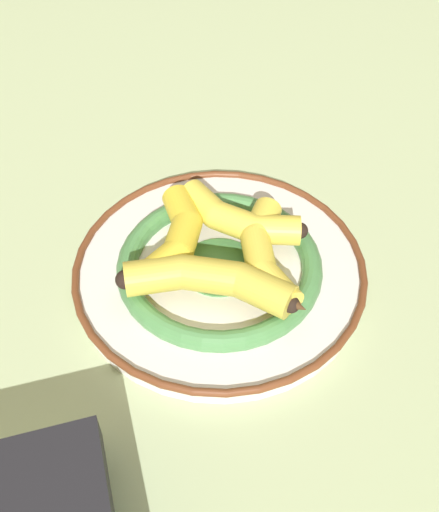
{
  "coord_description": "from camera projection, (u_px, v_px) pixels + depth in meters",
  "views": [
    {
      "loc": [
        0.47,
        -0.05,
        0.56
      ],
      "look_at": [
        -0.01,
        -0.03,
        0.04
      ],
      "focal_mm": 42.0,
      "sensor_mm": 36.0,
      "label": 1
    }
  ],
  "objects": [
    {
      "name": "ground_plane",
      "position": [
        247.0,
        282.0,
        0.73
      ],
      "size": [
        2.8,
        2.8,
        0.0
      ],
      "primitive_type": "plane",
      "color": "#B2C693"
    },
    {
      "name": "decorative_bowl",
      "position": [
        220.0,
        269.0,
        0.72
      ],
      "size": [
        0.35,
        0.35,
        0.04
      ],
      "color": "white",
      "rests_on": "ground_plane"
    },
    {
      "name": "banana_a",
      "position": [
        176.0,
        239.0,
        0.7
      ],
      "size": [
        0.17,
        0.09,
        0.04
      ],
      "rotation": [
        0.0,
        0.0,
        2.91
      ],
      "color": "yellow",
      "rests_on": "decorative_bowl"
    },
    {
      "name": "banana_b",
      "position": [
        235.0,
        218.0,
        0.73
      ],
      "size": [
        0.11,
        0.16,
        0.04
      ],
      "rotation": [
        0.0,
        0.0,
        1.04
      ],
      "color": "yellow",
      "rests_on": "decorative_bowl"
    },
    {
      "name": "banana_c",
      "position": [
        264.0,
        252.0,
        0.69
      ],
      "size": [
        0.18,
        0.06,
        0.03
      ],
      "rotation": [
        0.0,
        0.0,
        0.07
      ],
      "color": "yellow",
      "rests_on": "decorative_bowl"
    },
    {
      "name": "banana_d",
      "position": [
        213.0,
        281.0,
        0.66
      ],
      "size": [
        0.09,
        0.21,
        0.04
      ],
      "rotation": [
        0.0,
        0.0,
        -1.79
      ],
      "color": "gold",
      "rests_on": "decorative_bowl"
    }
  ]
}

